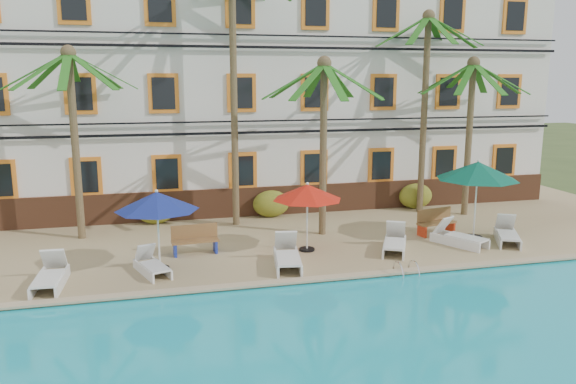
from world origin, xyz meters
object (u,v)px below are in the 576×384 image
object	(u,v)px
umbrella_green	(478,171)
lounger_c	(287,256)
lounger_e	(458,237)
bench_left	(195,239)
palm_d	(425,85)
bench_right	(435,221)
umbrella_blue	(157,202)
palm_c	(324,119)
lounger_b	(152,265)
palm_a	(73,114)
lounger_d	(395,242)
palm_e	(470,113)
lounger_a	(50,276)
umbrella_red	(307,193)
pool_ladder	(406,273)
lounger_f	(507,234)
palm_b	(233,61)

from	to	relation	value
umbrella_green	lounger_c	world-z (taller)	umbrella_green
lounger_e	bench_left	distance (m)	8.84
umbrella_green	palm_d	bearing A→B (deg)	89.14
bench_right	bench_left	bearing A→B (deg)	-178.48
umbrella_blue	umbrella_green	distance (m)	10.86
palm_c	bench_left	distance (m)	6.09
lounger_e	palm_c	bearing A→B (deg)	149.02
bench_left	bench_right	world-z (taller)	same
lounger_e	palm_d	bearing A→B (deg)	78.23
umbrella_green	lounger_b	size ratio (longest dim) A/B	1.60
palm_a	bench_left	xyz separation A→B (m)	(3.75, -2.75, -3.89)
palm_d	lounger_e	size ratio (longest dim) A/B	4.14
lounger_d	lounger_e	distance (m)	2.39
lounger_d	lounger_e	bearing A→B (deg)	2.96
palm_e	bench_left	world-z (taller)	palm_e
lounger_a	umbrella_red	bearing A→B (deg)	10.98
lounger_a	lounger_c	xyz separation A→B (m)	(6.64, 0.09, 0.02)
umbrella_blue	lounger_b	world-z (taller)	umbrella_blue
palm_a	pool_ladder	world-z (taller)	palm_a
lounger_a	bench_left	bearing A→B (deg)	27.06
palm_c	palm_d	world-z (taller)	palm_d
lounger_f	lounger_b	bearing A→B (deg)	-178.53
lounger_a	palm_b	bearing A→B (deg)	42.44
lounger_e	pool_ladder	size ratio (longest dim) A/B	2.68
pool_ladder	palm_d	bearing A→B (deg)	60.42
lounger_b	lounger_f	distance (m)	11.93
umbrella_red	lounger_d	size ratio (longest dim) A/B	1.13
palm_e	lounger_f	world-z (taller)	palm_e
lounger_b	pool_ladder	distance (m)	7.38
umbrella_red	lounger_a	world-z (taller)	umbrella_red
palm_b	umbrella_red	distance (m)	6.02
umbrella_green	pool_ladder	bearing A→B (deg)	-144.68
umbrella_blue	lounger_d	size ratio (longest dim) A/B	1.20
lounger_c	pool_ladder	world-z (taller)	lounger_c
palm_e	lounger_e	distance (m)	6.10
umbrella_blue	lounger_d	bearing A→B (deg)	0.37
bench_right	pool_ladder	distance (m)	4.67
palm_a	palm_b	world-z (taller)	palm_b
palm_e	lounger_e	bearing A→B (deg)	-123.48
umbrella_blue	lounger_f	xyz separation A→B (m)	(11.70, 0.04, -1.77)
bench_left	pool_ladder	size ratio (longest dim) A/B	2.05
palm_a	lounger_a	xyz separation A→B (m)	(-0.30, -4.82, -4.06)
palm_c	lounger_c	distance (m)	5.43
bench_left	pool_ladder	xyz separation A→B (m)	(5.79, -3.42, -0.47)
palm_e	bench_right	size ratio (longest dim) A/B	4.10
palm_b	lounger_c	distance (m)	7.94
palm_a	umbrella_blue	size ratio (longest dim) A/B	2.75
umbrella_green	pool_ladder	size ratio (longest dim) A/B	3.81
umbrella_blue	lounger_d	world-z (taller)	umbrella_blue
palm_c	lounger_e	bearing A→B (deg)	-30.98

